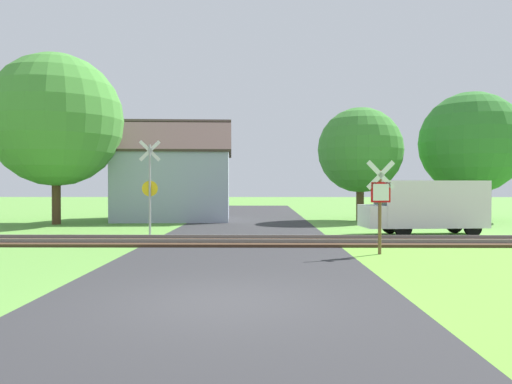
# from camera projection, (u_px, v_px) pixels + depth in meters

# --- Properties ---
(ground_plane) EXTENTS (160.00, 160.00, 0.00)m
(ground_plane) POSITION_uv_depth(u_px,v_px,m) (221.00, 302.00, 8.69)
(ground_plane) COLOR #5B933D
(road_asphalt) EXTENTS (6.68, 80.00, 0.01)m
(road_asphalt) POSITION_uv_depth(u_px,v_px,m) (228.00, 280.00, 10.69)
(road_asphalt) COLOR #2D2D30
(road_asphalt) RESTS_ON ground
(rail_track) EXTENTS (60.00, 2.60, 0.22)m
(rail_track) POSITION_uv_depth(u_px,v_px,m) (242.00, 241.00, 17.67)
(rail_track) COLOR #422D1E
(rail_track) RESTS_ON ground
(stop_sign_near) EXTENTS (0.87, 0.20, 2.79)m
(stop_sign_near) POSITION_uv_depth(u_px,v_px,m) (380.00, 199.00, 14.73)
(stop_sign_near) COLOR brown
(stop_sign_near) RESTS_ON ground
(crossing_sign_far) EXTENTS (0.87, 0.19, 3.90)m
(crossing_sign_far) POSITION_uv_depth(u_px,v_px,m) (150.00, 183.00, 20.29)
(crossing_sign_far) COLOR #9E9EA5
(crossing_sign_far) RESTS_ON ground
(house) EXTENTS (7.15, 6.68, 6.01)m
(house) POSITION_uv_depth(u_px,v_px,m) (175.00, 183.00, 29.88)
(house) COLOR #99A3B7
(house) RESTS_ON ground
(tree_far) EXTENTS (5.97, 5.97, 7.51)m
(tree_far) POSITION_uv_depth(u_px,v_px,m) (471.00, 143.00, 29.17)
(tree_far) COLOR #513823
(tree_far) RESTS_ON ground
(tree_right) EXTENTS (4.93, 4.93, 6.57)m
(tree_right) POSITION_uv_depth(u_px,v_px,m) (360.00, 150.00, 28.93)
(tree_right) COLOR #513823
(tree_right) RESTS_ON ground
(tree_left) EXTENTS (6.95, 6.95, 8.96)m
(tree_left) POSITION_uv_depth(u_px,v_px,m) (56.00, 120.00, 26.19)
(tree_left) COLOR #513823
(tree_left) RESTS_ON ground
(mail_truck) EXTENTS (5.04, 2.27, 2.24)m
(mail_truck) POSITION_uv_depth(u_px,v_px,m) (426.00, 205.00, 20.54)
(mail_truck) COLOR white
(mail_truck) RESTS_ON ground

